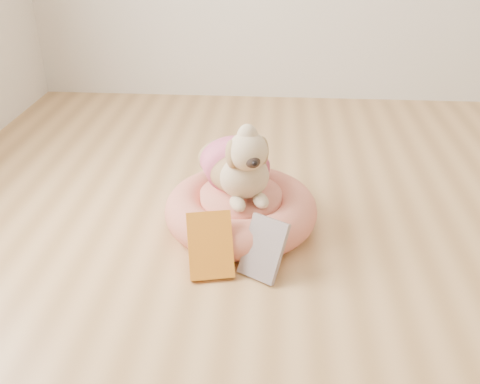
# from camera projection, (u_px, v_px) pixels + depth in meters

# --- Properties ---
(floor) EXTENTS (4.50, 4.50, 0.00)m
(floor) POSITION_uv_depth(u_px,v_px,m) (414.00, 347.00, 1.57)
(floor) COLOR #B3824A
(floor) RESTS_ON ground
(pet_bed) EXTENTS (0.60, 0.60, 0.16)m
(pet_bed) POSITION_uv_depth(u_px,v_px,m) (241.00, 210.00, 2.12)
(pet_bed) COLOR #D56453
(pet_bed) RESTS_ON floor
(dog) EXTENTS (0.44, 0.52, 0.33)m
(dog) POSITION_uv_depth(u_px,v_px,m) (238.00, 152.00, 2.02)
(dog) COLOR brown
(dog) RESTS_ON pet_bed
(book_yellow) EXTENTS (0.18, 0.17, 0.22)m
(book_yellow) POSITION_uv_depth(u_px,v_px,m) (210.00, 245.00, 1.85)
(book_yellow) COLOR yellow
(book_yellow) RESTS_ON floor
(book_white) EXTENTS (0.18, 0.18, 0.20)m
(book_white) POSITION_uv_depth(u_px,v_px,m) (264.00, 249.00, 1.84)
(book_white) COLOR white
(book_white) RESTS_ON floor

